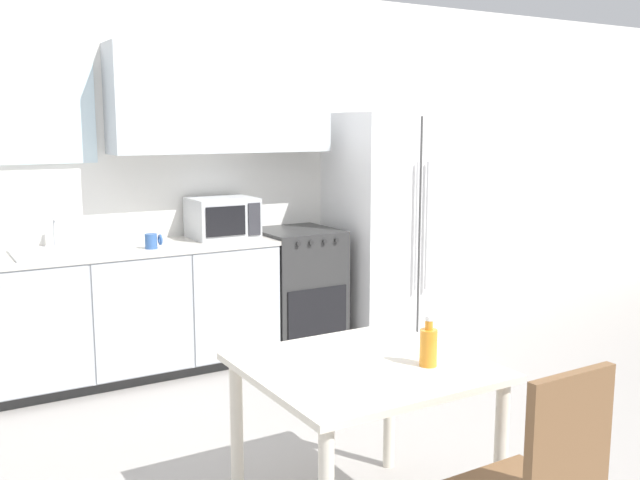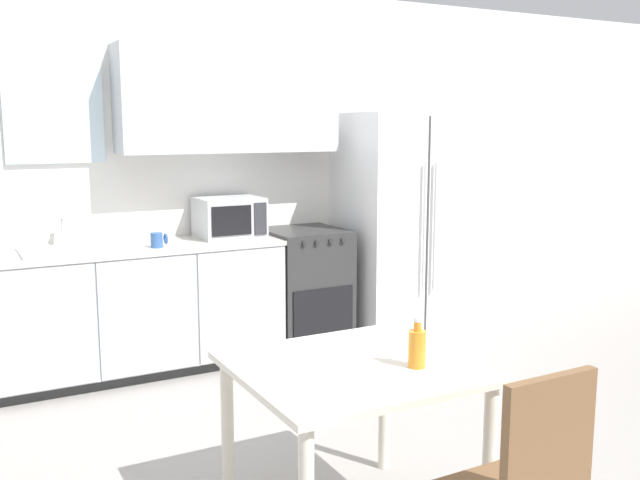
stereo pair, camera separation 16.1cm
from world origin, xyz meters
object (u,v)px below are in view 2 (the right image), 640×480
dining_table (353,389)px  drink_bottle (417,347)px  refrigerator (400,226)px  oven_range (305,289)px  microwave (229,217)px  coffee_mug (158,240)px

dining_table → drink_bottle: size_ratio=4.49×
refrigerator → dining_table: (-1.79, -2.28, -0.28)m
oven_range → microwave: size_ratio=2.01×
microwave → coffee_mug: (-0.59, -0.21, -0.09)m
microwave → dining_table: (-0.39, -2.41, -0.42)m
coffee_mug → drink_bottle: bearing=-80.3°
dining_table → refrigerator: bearing=51.8°
dining_table → coffee_mug: bearing=95.1°
microwave → coffee_mug: microwave is taller
oven_range → microwave: bearing=171.8°
microwave → drink_bottle: (-0.18, -2.57, -0.23)m
coffee_mug → dining_table: coffee_mug is taller
oven_range → drink_bottle: 2.62m
refrigerator → drink_bottle: refrigerator is taller
microwave → oven_range: bearing=-8.2°
oven_range → refrigerator: bearing=-4.0°
refrigerator → dining_table: 2.91m
oven_range → coffee_mug: bearing=-173.9°
microwave → drink_bottle: bearing=-94.0°
oven_range → coffee_mug: coffee_mug is taller
refrigerator → dining_table: refrigerator is taller
oven_range → dining_table: size_ratio=0.97×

